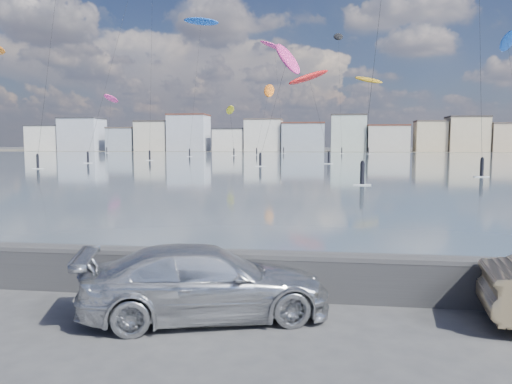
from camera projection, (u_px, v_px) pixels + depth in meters
The scene contains 16 objects.
ground at pixel (164, 345), 8.37m from camera, with size 700.00×700.00×0.00m, color #333335.
bay_water at pixel (312, 160), 98.55m from camera, with size 500.00×177.00×0.00m, color #465666.
far_shore_strip at pixel (319, 151), 205.47m from camera, with size 500.00×60.00×0.00m, color #4C473D.
seawall at pixel (203, 270), 10.98m from camera, with size 400.00×0.36×1.08m.
far_buildings at pixel (323, 136), 190.90m from camera, with size 240.79×13.26×14.60m.
car_silver at pixel (206, 282), 9.63m from camera, with size 1.95×4.79×1.39m, color silver.
kitesurfer_0 at pixel (287, 59), 76.61m from camera, with size 7.03×13.10×19.99m.
kitesurfer_1 at pixel (338, 38), 157.13m from camera, with size 4.12×12.78×39.33m.
kitesurfer_4 at pixel (309, 78), 90.80m from camera, with size 8.95×17.58×17.72m.
kitesurfer_5 at pixel (111, 99), 172.61m from camera, with size 5.91×16.93×20.47m.
kitesurfer_6 at pixel (269, 91), 142.58m from camera, with size 5.26×13.80×21.19m.
kitesurfer_10 at pixel (508, 43), 89.21m from camera, with size 4.51×19.42×23.13m.
kitesurfer_11 at pixel (201, 23), 124.84m from camera, with size 9.61×10.27×35.27m.
kitesurfer_13 at pixel (230, 111), 134.24m from camera, with size 4.80×10.32×13.43m.
kitesurfer_16 at pixel (274, 47), 162.91m from camera, with size 10.32×9.94×37.17m.
kitesurfer_17 at pixel (368, 81), 157.61m from camera, with size 9.87×16.28×25.43m.
Camera 1 is at (2.65, -7.79, 3.38)m, focal length 35.00 mm.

